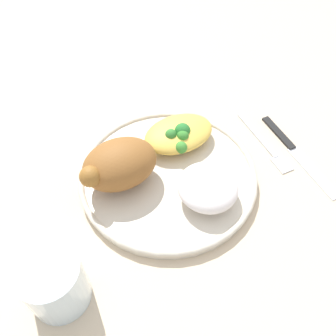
# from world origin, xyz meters

# --- Properties ---
(ground_plane) EXTENTS (2.00, 2.00, 0.00)m
(ground_plane) POSITION_xyz_m (0.00, 0.00, 0.00)
(ground_plane) COLOR beige
(plate) EXTENTS (0.27, 0.27, 0.02)m
(plate) POSITION_xyz_m (0.00, 0.00, 0.01)
(plate) COLOR beige
(plate) RESTS_ON ground_plane
(roasted_chicken) EXTENTS (0.11, 0.08, 0.06)m
(roasted_chicken) POSITION_xyz_m (0.07, -0.02, 0.05)
(roasted_chicken) COLOR brown
(roasted_chicken) RESTS_ON plate
(rice_pile) EXTENTS (0.08, 0.09, 0.04)m
(rice_pile) POSITION_xyz_m (-0.03, 0.06, 0.04)
(rice_pile) COLOR white
(rice_pile) RESTS_ON plate
(mac_cheese_with_broccoli) EXTENTS (0.11, 0.08, 0.04)m
(mac_cheese_with_broccoli) POSITION_xyz_m (-0.04, -0.05, 0.03)
(mac_cheese_with_broccoli) COLOR #E8BB4A
(mac_cheese_with_broccoli) RESTS_ON plate
(fork) EXTENTS (0.02, 0.14, 0.01)m
(fork) POSITION_xyz_m (-0.18, 0.01, 0.00)
(fork) COLOR silver
(fork) RESTS_ON ground_plane
(knife) EXTENTS (0.02, 0.19, 0.01)m
(knife) POSITION_xyz_m (-0.21, 0.04, 0.00)
(knife) COLOR black
(knife) RESTS_ON ground_plane
(water_glass) EXTENTS (0.07, 0.07, 0.08)m
(water_glass) POSITION_xyz_m (0.20, 0.10, 0.04)
(water_glass) COLOR silver
(water_glass) RESTS_ON ground_plane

